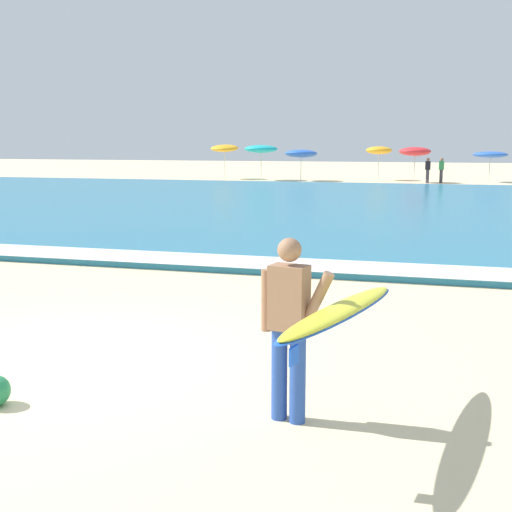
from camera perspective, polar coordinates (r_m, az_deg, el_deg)
The scene contains 12 objects.
ground_plane at distance 8.27m, azimuth -15.50°, elevation -8.67°, with size 160.00×160.00×0.00m, color beige.
sea at distance 26.64m, azimuth 6.46°, elevation 4.38°, with size 120.00×28.00×0.14m, color teal.
surf_foam at distance 13.67m, azimuth -2.37°, elevation -0.41°, with size 120.00×1.38×0.01m, color white.
surfer_with_board at distance 5.94m, azimuth 5.09°, elevation -5.24°, with size 1.21×2.68×1.73m.
beach_umbrella_0 at distance 46.69m, azimuth -2.73°, elevation 9.28°, with size 1.94×1.98×2.46m.
beach_umbrella_1 at distance 45.00m, azimuth 0.44°, elevation 9.23°, with size 2.25×2.26×2.38m.
beach_umbrella_2 at distance 44.39m, azimuth 3.92°, elevation 8.82°, with size 2.15×2.17×2.12m.
beach_umbrella_3 at distance 45.87m, azimuth 10.58°, elevation 8.96°, with size 1.74×1.75×2.28m.
beach_umbrella_4 at distance 43.57m, azimuth 13.57°, elevation 8.78°, with size 2.00×2.00×2.26m.
beach_umbrella_5 at distance 45.33m, azimuth 19.59°, elevation 8.25°, with size 2.16×2.17×1.98m.
beachgoer_near_row_left at distance 43.21m, azimuth 14.62°, elevation 7.23°, with size 0.32×0.20×1.58m.
beachgoer_near_row_mid at distance 43.42m, azimuth 15.72°, elevation 7.19°, with size 0.32×0.20×1.58m.
Camera 1 is at (4.11, -6.70, 2.58)m, focal length 46.29 mm.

